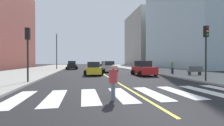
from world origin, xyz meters
The scene contains 17 objects.
ground_plane centered at (0.00, 0.00, 0.00)m, with size 220.00×220.00×0.00m, color black.
sidewalk_kerb_east centered at (12.20, 20.00, 0.07)m, with size 10.00×120.00×0.15m, color #9E9B93.
sidewalk_kerb_west centered at (-12.20, 20.00, 0.07)m, with size 10.00×120.00×0.15m, color #9E9B93.
crosswalk_paint centered at (0.00, 4.00, 0.01)m, with size 13.50×4.00×0.01m.
lane_divider_paint centered at (0.00, 40.00, 0.01)m, with size 0.16×80.00×0.01m, color yellow.
parking_garage_concrete centered at (28.94, 65.63, 12.26)m, with size 18.00×24.00×24.52m, color #9E9B93.
car_black_nearest centered at (-5.40, 32.92, 0.93)m, with size 2.83×4.47×1.98m.
car_gray_second centered at (5.32, 55.77, 0.89)m, with size 2.66×4.26×1.90m.
car_silver_third centered at (1.51, 22.18, 0.90)m, with size 2.75×4.35×1.93m.
car_red_fourth centered at (4.98, 14.99, 0.91)m, with size 2.73×4.38×1.95m.
car_yellow_fifth centered at (-1.63, 16.60, 0.85)m, with size 2.56×4.09×1.83m.
traffic_light_near_corner centered at (7.78, 7.46, 3.59)m, with size 0.36×0.41×4.90m.
traffic_light_far_corner centered at (-7.61, 9.70, 3.37)m, with size 0.36×0.41×4.56m.
park_bench centered at (10.61, 12.27, 0.69)m, with size 1.84×0.71×1.12m.
pedestrian_crossing centered at (-1.63, 2.83, 0.95)m, with size 0.43×0.43×1.72m.
pedestrian_waiting_east centered at (9.20, 14.91, 1.06)m, with size 0.41×0.41×1.65m.
street_lamp centered at (-8.66, 31.79, 4.87)m, with size 0.44×0.44×8.08m.
Camera 1 is at (-3.11, -4.50, 1.89)m, focal length 24.82 mm.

